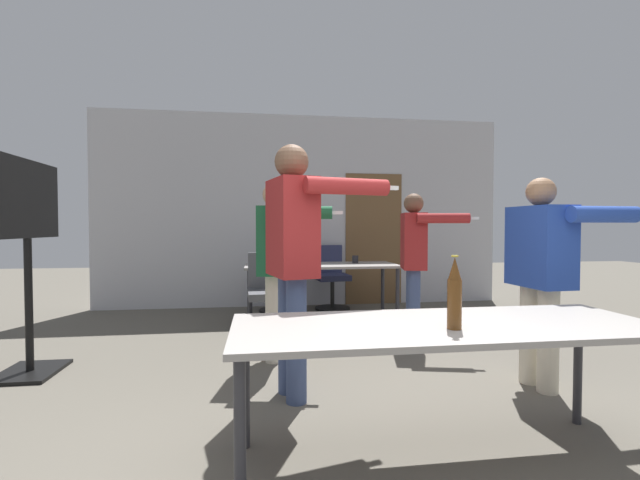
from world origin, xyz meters
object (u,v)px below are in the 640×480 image
Objects in this scene: office_chair_side_rolled at (331,279)px; beer_bottle at (455,294)px; tv_screen at (27,241)px; person_far_watching at (294,246)px; drink_cup at (355,259)px; person_right_polo at (415,252)px; office_chair_far_left at (283,280)px; person_near_casual at (541,264)px; person_center_tall at (276,254)px; office_chair_mid_tucked at (268,296)px.

beer_bottle is (-0.14, -4.34, 0.45)m from office_chair_side_rolled.
beer_bottle is at bearing -123.97° from tv_screen.
tv_screen is 3.39m from beer_bottle.
office_chair_side_rolled is 4.37m from beer_bottle.
person_far_watching is 18.02× the size of drink_cup.
person_right_polo reaches higher than office_chair_far_left.
person_near_casual is 2.81m from drink_cup.
person_near_casual is 3.70m from office_chair_far_left.
drink_cup is (0.95, -0.53, 0.33)m from office_chair_far_left.
person_near_casual is 15.91× the size of drink_cup.
person_right_polo is 0.97× the size of person_center_tall.
person_right_polo is (3.54, 0.61, -0.15)m from tv_screen.
office_chair_far_left is at bearing 150.83° from drink_cup.
person_right_polo is 1.71m from office_chair_mid_tucked.
person_far_watching is 1.92× the size of office_chair_side_rolled.
office_chair_far_left is 0.73m from office_chair_side_rolled.
person_near_casual reaches higher than beer_bottle.
office_chair_far_left is (-1.33, 1.74, -0.49)m from person_right_polo.
person_far_watching reaches higher than beer_bottle.
person_far_watching reaches higher than office_chair_side_rolled.
drink_cup is (1.18, 0.73, 0.36)m from office_chair_mid_tucked.
person_far_watching is 5.09× the size of beer_bottle.
person_far_watching reaches higher than office_chair_far_left.
office_chair_mid_tucked is at bearing -94.20° from person_right_polo.
tv_screen is at bearing -150.16° from drink_cup.
person_center_tall is 1.70× the size of office_chair_far_left.
person_far_watching is at bearing 176.06° from office_chair_far_left.
beer_bottle is at bearing -51.89° from person_near_casual.
beer_bottle is at bearing 18.11° from person_far_watching.
office_chair_far_left is at bearing -153.91° from person_near_casual.
office_chair_side_rolled is (2.94, 2.45, -0.66)m from tv_screen.
office_chair_mid_tucked is at bearing 171.08° from person_far_watching.
person_center_tall is 1.11m from office_chair_mid_tucked.
person_right_polo is at bearing 159.60° from office_chair_mid_tucked.
person_center_tall reaches higher than office_chair_side_rolled.
office_chair_mid_tucked is 1.43m from drink_cup.
office_chair_mid_tucked is (-0.23, -1.26, -0.03)m from office_chair_far_left.
person_center_tall is at bearing -123.62° from drink_cup.
tv_screen is 1.89× the size of office_chair_side_rolled.
office_chair_side_rolled is at bearing 109.30° from drink_cup.
person_right_polo is 0.99× the size of person_near_casual.
tv_screen reaches higher than office_chair_side_rolled.
person_near_casual is at bearing 40.97° from beer_bottle.
drink_cup is (1.04, 2.60, -0.30)m from person_far_watching.
office_chair_side_rolled is at bearing -165.32° from person_near_casual.
office_chair_mid_tucked is 0.98× the size of office_chair_side_rolled.
beer_bottle is 3.72m from drink_cup.
office_chair_side_rolled is at bearing 169.84° from person_center_tall.
person_right_polo reaches higher than office_chair_side_rolled.
person_center_tall reaches higher than drink_cup.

